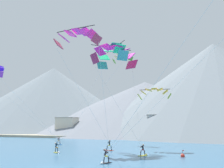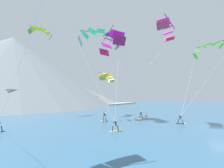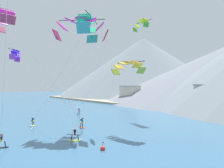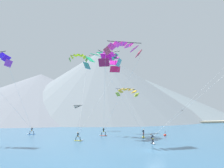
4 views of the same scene
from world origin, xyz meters
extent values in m
cube|color=#337FDB|center=(-16.56, 25.31, 0.04)|extent=(1.47, 0.57, 0.07)
cylinder|color=black|center=(-16.16, 25.27, 0.41)|extent=(0.24, 0.13, 0.68)
cylinder|color=black|center=(-16.95, 25.35, 0.41)|extent=(0.24, 0.13, 0.68)
cube|color=orange|center=(-16.56, 25.31, 0.78)|extent=(0.24, 0.31, 0.12)
cylinder|color=black|center=(-16.55, 25.40, 1.10)|extent=(0.24, 0.40, 0.58)
cylinder|color=black|center=(-16.45, 25.29, 1.26)|extent=(0.12, 0.50, 0.38)
cylinder|color=black|center=(-16.67, 25.31, 1.26)|extent=(0.12, 0.50, 0.38)
cylinder|color=black|center=(-16.57, 25.12, 1.23)|extent=(0.52, 0.08, 0.03)
sphere|color=beige|center=(-16.54, 25.53, 1.46)|extent=(0.21, 0.21, 0.21)
cone|color=white|center=(-17.42, 25.39, 0.10)|extent=(0.33, 0.39, 0.36)
cube|color=yellow|center=(4.61, 13.09, 0.04)|extent=(1.06, 1.48, 0.07)
cylinder|color=black|center=(4.42, 12.74, 0.41)|extent=(0.21, 0.25, 0.68)
cylinder|color=black|center=(4.79, 13.44, 0.41)|extent=(0.21, 0.25, 0.68)
cube|color=red|center=(4.61, 13.09, 0.78)|extent=(0.36, 0.33, 0.12)
cylinder|color=black|center=(4.64, 13.07, 1.10)|extent=(0.36, 0.32, 0.57)
cylinder|color=black|center=(4.50, 13.02, 1.26)|extent=(0.47, 0.30, 0.38)
cylinder|color=black|center=(4.61, 13.22, 1.26)|extent=(0.47, 0.30, 0.38)
cylinder|color=black|center=(4.40, 13.20, 1.23)|extent=(0.27, 0.47, 0.03)
sphere|color=beige|center=(4.70, 13.04, 1.47)|extent=(0.21, 0.21, 0.21)
cone|color=white|center=(5.01, 13.86, 0.10)|extent=(0.46, 0.43, 0.36)
cube|color=black|center=(2.38, 5.18, 0.04)|extent=(0.85, 1.51, 0.07)
cylinder|color=#231E28|center=(2.49, 5.56, 0.40)|extent=(0.17, 0.25, 0.67)
cube|color=yellow|center=(2.38, 5.18, 0.77)|extent=(0.33, 0.29, 0.12)
cylinder|color=#231E28|center=(2.27, 5.22, 1.08)|extent=(0.47, 0.32, 0.57)
cylinder|color=#231E28|center=(2.40, 5.29, 1.25)|extent=(0.49, 0.22, 0.37)
cylinder|color=#231E28|center=(2.33, 5.08, 1.25)|extent=(0.49, 0.22, 0.37)
cylinder|color=black|center=(2.54, 5.13, 1.22)|extent=(0.19, 0.51, 0.03)
sphere|color=brown|center=(2.10, 5.27, 1.42)|extent=(0.21, 0.21, 0.21)
cube|color=yellow|center=(-8.49, 12.11, 0.04)|extent=(1.44, 1.16, 0.07)
cylinder|color=#14232D|center=(-8.82, 12.33, 0.40)|extent=(0.25, 0.22, 0.68)
cylinder|color=#14232D|center=(-8.16, 11.90, 0.40)|extent=(0.25, 0.22, 0.68)
cube|color=orange|center=(-8.49, 12.11, 0.78)|extent=(0.34, 0.36, 0.12)
cylinder|color=#14232D|center=(-8.54, 12.03, 1.09)|extent=(0.39, 0.45, 0.57)
cylinder|color=#14232D|center=(-8.58, 12.17, 1.25)|extent=(0.33, 0.45, 0.37)
cylinder|color=#14232D|center=(-8.40, 12.05, 1.25)|extent=(0.33, 0.45, 0.37)
cylinder|color=black|center=(-8.39, 12.26, 1.22)|extent=(0.45, 0.31, 0.03)
sphere|color=beige|center=(-8.63, 11.90, 1.43)|extent=(0.21, 0.21, 0.21)
cone|color=white|center=(-7.76, 11.63, 0.10)|extent=(0.45, 0.47, 0.36)
cube|color=#E54C33|center=(-2.20, 17.93, 0.04)|extent=(1.49, 0.64, 0.07)
cylinder|color=#14232D|center=(-1.81, 17.88, 0.43)|extent=(0.26, 0.16, 0.74)
cylinder|color=#14232D|center=(-2.59, 17.99, 0.43)|extent=(0.26, 0.16, 0.74)
cube|color=yellow|center=(-2.20, 17.93, 0.84)|extent=(0.28, 0.34, 0.12)
cylinder|color=#14232D|center=(-2.19, 18.01, 1.17)|extent=(0.27, 0.42, 0.63)
cylinder|color=#14232D|center=(-2.08, 17.90, 1.35)|extent=(0.16, 0.54, 0.41)
cylinder|color=#14232D|center=(-2.32, 17.93, 1.35)|extent=(0.16, 0.54, 0.41)
cylinder|color=black|center=(-2.23, 17.74, 1.32)|extent=(0.52, 0.11, 0.03)
sphere|color=#9E7051|center=(-2.17, 18.14, 1.57)|extent=(0.23, 0.23, 0.23)
cone|color=white|center=(-3.06, 18.06, 0.10)|extent=(0.35, 0.40, 0.36)
cube|color=purple|center=(-20.15, 11.45, 12.88)|extent=(1.25, 1.20, 1.21)
cube|color=#531EEA|center=(-20.58, 11.92, 13.75)|extent=(1.50, 1.38, 1.12)
cube|color=#531EEA|center=(-21.32, 12.45, 14.33)|extent=(1.59, 1.51, 0.86)
cube|color=#531EEA|center=(-22.26, 12.95, 14.54)|extent=(1.54, 1.59, 0.46)
cube|color=#531EEA|center=(-23.24, 13.34, 14.33)|extent=(1.38, 1.59, 0.86)
cube|color=#531EEA|center=(-24.13, 13.56, 13.75)|extent=(1.08, 1.52, 1.12)
cube|color=purple|center=(-24.77, 13.58, 12.88)|extent=(0.70, 1.41, 1.21)
cylinder|color=black|center=(-22.48, 12.46, 14.69)|extent=(3.94, 3.42, 0.10)
cylinder|color=silver|center=(-18.32, 18.19, 6.81)|extent=(3.52, 13.89, 11.16)
cylinder|color=silver|center=(-20.77, 19.32, 6.81)|extent=(8.42, 11.64, 11.16)
cube|color=#8D1847|center=(-3.28, 14.13, 14.74)|extent=(2.13, 2.18, 1.70)
cube|color=#DD18AE|center=(-2.61, 14.74, 16.06)|extent=(2.47, 2.54, 1.48)
cube|color=#DD18AE|center=(-1.73, 15.75, 16.93)|extent=(2.72, 2.71, 1.04)
cube|color=#DD18AE|center=(-0.78, 16.99, 17.24)|extent=(2.84, 2.70, 0.44)
cube|color=#DD18AE|center=(0.10, 18.28, 16.93)|extent=(2.84, 2.53, 1.04)
cube|color=#DD18AE|center=(0.78, 19.43, 16.06)|extent=(2.71, 2.19, 1.48)
cube|color=#8D1847|center=(1.15, 20.26, 14.74)|extent=(2.45, 1.72, 1.70)
cylinder|color=black|center=(-1.62, 17.59, 17.38)|extent=(5.36, 5.58, 0.10)
cylinder|color=silver|center=(0.45, 13.60, 7.61)|extent=(7.93, 0.83, 12.76)
cylinder|color=silver|center=(2.80, 16.86, 7.61)|extent=(3.22, 7.34, 12.76)
cylinder|color=silver|center=(10.19, 3.91, 7.96)|extent=(15.36, 2.48, 13.50)
cube|color=teal|center=(-5.15, 21.79, 15.48)|extent=(2.05, 1.93, 1.69)
cube|color=#24EC90|center=(-4.52, 21.06, 16.82)|extent=(2.40, 2.29, 1.41)
cube|color=#24EC90|center=(-3.54, 20.08, 17.71)|extent=(2.59, 2.54, 0.92)
cube|color=#24EC90|center=(-2.35, 18.98, 18.02)|extent=(2.61, 2.64, 0.30)
cube|color=#24EC90|center=(-1.13, 17.92, 17.71)|extent=(2.50, 2.61, 0.92)
cube|color=#24EC90|center=(-0.04, 17.06, 16.82)|extent=(2.22, 2.44, 1.41)
cube|color=teal|center=(0.75, 16.52, 15.48)|extent=(1.82, 2.13, 1.69)
cylinder|color=black|center=(-1.76, 19.64, 18.10)|extent=(5.54, 5.94, 0.10)
cylinder|color=silver|center=(-6.85, 17.14, 7.96)|extent=(3.12, 9.79, 13.49)
cylinder|color=silver|center=(-3.70, 14.32, 7.96)|extent=(9.42, 4.17, 13.49)
cube|color=#B02F4C|center=(0.60, 6.22, 14.88)|extent=(0.88, 1.69, 1.10)
cube|color=#F132B5|center=(-0.15, 6.30, 15.67)|extent=(1.08, 1.69, 0.92)
cube|color=#F132B5|center=(-1.12, 6.35, 16.18)|extent=(1.17, 1.69, 0.64)
cube|color=#F132B5|center=(-2.20, 6.37, 16.36)|extent=(1.14, 1.69, 0.29)
cube|color=#F132B5|center=(-3.28, 6.35, 16.18)|extent=(1.17, 1.69, 0.64)
cube|color=#F132B5|center=(-4.25, 6.30, 15.67)|extent=(1.08, 1.69, 0.92)
cylinder|color=silver|center=(-0.68, 11.96, 7.86)|extent=(3.12, 11.59, 13.10)
cylinder|color=silver|center=(-3.75, 11.96, 7.86)|extent=(3.07, 11.59, 13.10)
cube|color=#479B2B|center=(-7.45, 34.91, 19.62)|extent=(0.57, 1.26, 1.10)
cube|color=#CAED17|center=(-6.85, 34.95, 20.41)|extent=(0.91, 1.33, 1.00)
cube|color=#CAED17|center=(-6.01, 34.86, 20.93)|extent=(1.17, 1.38, 0.75)
cube|color=#CAED17|center=(-5.05, 34.65, 21.11)|extent=(1.30, 1.38, 0.39)
cube|color=#CAED17|center=(-4.12, 34.36, 20.93)|extent=(1.35, 1.35, 0.75)
cube|color=#CAED17|center=(-3.35, 34.02, 20.41)|extent=(1.26, 1.28, 1.00)
cube|color=#479B2B|center=(-2.84, 33.68, 19.62)|extent=(1.04, 1.19, 1.10)
cylinder|color=black|center=(-4.92, 35.14, 20.99)|extent=(4.84, 0.20, 0.10)
cube|color=#92AC2B|center=(2.25, 21.47, 9.03)|extent=(0.85, 1.57, 0.93)
cube|color=yellow|center=(2.93, 21.56, 9.76)|extent=(1.07, 1.59, 0.73)
cube|color=yellow|center=(3.81, 21.66, 10.22)|extent=(1.19, 1.60, 0.45)
cube|color=yellow|center=(4.79, 21.77, 10.38)|extent=(1.20, 1.61, 0.13)
cube|color=yellow|center=(5.77, 21.88, 10.22)|extent=(1.18, 1.60, 0.45)
cube|color=yellow|center=(6.64, 21.97, 9.76)|extent=(1.05, 1.59, 0.73)
cube|color=#92AC2B|center=(7.32, 22.05, 9.03)|extent=(0.84, 1.57, 0.93)
cylinder|color=black|center=(4.71, 22.44, 10.38)|extent=(5.29, 0.73, 0.10)
sphere|color=red|center=(9.85, 13.67, 0.15)|extent=(0.56, 0.56, 0.56)
cylinder|color=black|center=(9.85, 13.67, 0.65)|extent=(0.04, 0.04, 0.44)
cube|color=red|center=(9.94, 13.67, 0.83)|extent=(0.18, 0.01, 0.12)
cube|color=tan|center=(0.00, 52.20, 0.35)|extent=(180.00, 10.00, 0.70)
cube|color=silver|center=(-0.78, 55.23, 3.42)|extent=(5.30, 6.08, 6.84)
cube|color=#9D9992|center=(-0.78, 55.23, 6.99)|extent=(5.51, 6.32, 0.30)
cube|color=beige|center=(-33.16, 56.62, 3.19)|extent=(6.92, 4.74, 6.38)
cube|color=gray|center=(-33.16, 56.62, 6.53)|extent=(7.20, 4.93, 0.30)
cone|color=gray|center=(-69.21, 100.76, 18.43)|extent=(107.72, 107.72, 36.85)
camera|label=1|loc=(12.97, -21.38, 4.27)|focal=40.00mm
camera|label=2|loc=(-26.45, 2.19, 4.49)|focal=24.00mm
camera|label=3|loc=(28.99, 0.20, 6.99)|focal=35.00mm
camera|label=4|loc=(-14.94, -26.76, 5.36)|focal=35.00mm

